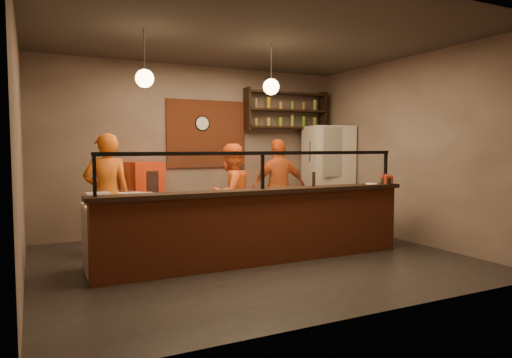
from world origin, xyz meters
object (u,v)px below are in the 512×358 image
wall_clock (202,123)px  red_cooler (143,201)px  pepper_mill (314,179)px  fridge (328,177)px  cook_mid (231,195)px  cook_left (107,195)px  cook_right (279,188)px  condiment_caddy (387,181)px  pizza_dough (290,194)px

wall_clock → red_cooler: 1.89m
wall_clock → pepper_mill: bearing=-74.1°
wall_clock → fridge: bearing=-14.4°
cook_mid → fridge: (2.52, 0.79, 0.18)m
cook_left → fridge: 4.52m
cook_right → wall_clock: bearing=-40.6°
condiment_caddy → pepper_mill: bearing=175.6°
condiment_caddy → pepper_mill: pepper_mill is taller
red_cooler → cook_left: bearing=-145.7°
wall_clock → pizza_dough: 2.63m
fridge → red_cooler: 3.75m
wall_clock → cook_mid: (-0.02, -1.43, -1.25)m
fridge → condiment_caddy: bearing=-89.6°
cook_right → red_cooler: bearing=-14.0°
wall_clock → condiment_caddy: 3.65m
cook_mid → pepper_mill: size_ratio=7.95×
cook_right → cook_mid: bearing=21.2°
fridge → pepper_mill: fridge is taller
cook_mid → red_cooler: (-1.20, 1.12, -0.16)m
cook_left → pepper_mill: 3.11m
cook_left → pizza_dough: (2.62, -0.97, -0.02)m
fridge → pizza_dough: (-1.86, -1.61, -0.13)m
wall_clock → cook_mid: bearing=-90.7°
fridge → pizza_dough: bearing=-128.2°
cook_right → fridge: size_ratio=0.87×
cook_mid → pizza_dough: (0.66, -0.82, 0.05)m
fridge → pepper_mill: (-1.72, -2.08, 0.13)m
cook_mid → cook_left: bearing=-24.9°
cook_left → pizza_dough: cook_left is taller
wall_clock → condiment_caddy: size_ratio=1.85×
cook_mid → red_cooler: 1.65m
cook_mid → pepper_mill: 1.54m
cook_mid → pizza_dough: size_ratio=3.43×
cook_mid → pepper_mill: (0.79, -1.28, 0.32)m
red_cooler → condiment_caddy: (3.32, -2.51, 0.41)m
wall_clock → fridge: size_ratio=0.14×
cook_left → condiment_caddy: cook_left is taller
fridge → pepper_mill: 2.70m
condiment_caddy → cook_left: bearing=159.4°
wall_clock → red_cooler: (-1.22, -0.31, -1.41)m
pizza_dough → pepper_mill: pepper_mill is taller
pizza_dough → pepper_mill: size_ratio=2.32×
fridge → condiment_caddy: 2.22m
cook_left → cook_mid: cook_left is taller
fridge → pizza_dough: 2.46m
wall_clock → pizza_dough: bearing=-74.1°
cook_mid → fridge: bearing=177.0°
cook_mid → pizza_dough: cook_mid is taller
cook_left → pepper_mill: size_ratio=8.64×
wall_clock → pizza_dough: (0.64, -2.25, -1.19)m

